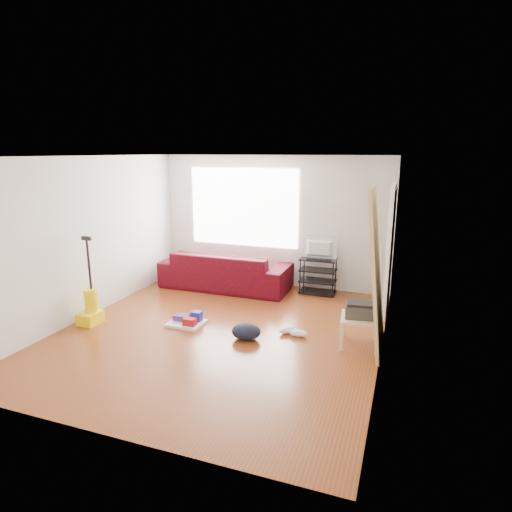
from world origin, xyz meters
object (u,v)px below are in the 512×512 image
(side_table, at_px, (360,321))
(cleaning_tray, at_px, (188,321))
(vacuum, at_px, (90,308))
(sofa, at_px, (226,287))
(backpack, at_px, (246,339))
(tv_stand, at_px, (318,276))
(bucket, at_px, (252,296))

(side_table, relative_size, cleaning_tray, 1.04)
(vacuum, bearing_deg, cleaning_tray, 18.78)
(sofa, bearing_deg, cleaning_tray, 95.58)
(side_table, distance_m, backpack, 1.58)
(sofa, height_order, vacuum, vacuum)
(tv_stand, height_order, bucket, tv_stand)
(tv_stand, relative_size, bucket, 2.37)
(sofa, height_order, cleaning_tray, sofa)
(tv_stand, relative_size, cleaning_tray, 1.25)
(cleaning_tray, xyz_separation_m, vacuum, (-1.42, -0.45, 0.19))
(tv_stand, distance_m, vacuum, 3.93)
(side_table, bearing_deg, tv_stand, 116.39)
(side_table, bearing_deg, backpack, -167.07)
(sofa, xyz_separation_m, cleaning_tray, (0.18, -1.86, 0.06))
(sofa, distance_m, side_table, 3.22)
(sofa, xyz_separation_m, tv_stand, (1.73, 0.27, 0.34))
(vacuum, bearing_deg, tv_stand, 42.27)
(tv_stand, bearing_deg, bucket, -151.33)
(bucket, distance_m, vacuum, 2.76)
(sofa, distance_m, vacuum, 2.63)
(bucket, xyz_separation_m, cleaning_tray, (-0.48, -1.54, 0.06))
(side_table, xyz_separation_m, cleaning_tray, (-2.53, -0.16, -0.28))
(tv_stand, relative_size, vacuum, 0.49)
(side_table, relative_size, vacuum, 0.41)
(tv_stand, bearing_deg, sofa, -171.39)
(bucket, relative_size, vacuum, 0.21)
(cleaning_tray, xyz_separation_m, backpack, (1.03, -0.19, -0.06))
(tv_stand, relative_size, side_table, 1.21)
(tv_stand, bearing_deg, side_table, -63.85)
(sofa, distance_m, tv_stand, 1.79)
(cleaning_tray, bearing_deg, backpack, -10.42)
(bucket, distance_m, backpack, 1.81)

